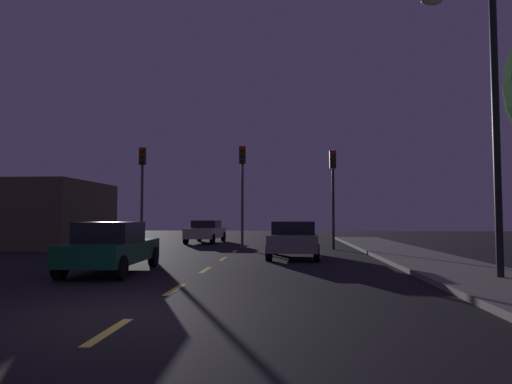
{
  "coord_description": "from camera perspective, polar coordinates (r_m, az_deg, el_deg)",
  "views": [
    {
      "loc": [
        2.57,
        -7.65,
        1.63
      ],
      "look_at": [
        0.96,
        14.83,
        2.87
      ],
      "focal_mm": 32.08,
      "sensor_mm": 36.0,
      "label": 1
    }
  ],
  "objects": [
    {
      "name": "traffic_signal_left",
      "position": [
        24.64,
        -14.01,
        1.7
      ],
      "size": [
        0.32,
        0.38,
        5.28
      ],
      "color": "#4C4C51",
      "rests_on": "ground_plane"
    },
    {
      "name": "traffic_signal_center",
      "position": [
        23.54,
        -1.71,
        1.85
      ],
      "size": [
        0.32,
        0.38,
        5.29
      ],
      "color": "#4C4C51",
      "rests_on": "ground_plane"
    },
    {
      "name": "sidewalk_curb_right",
      "position": [
        15.53,
        22.86,
        -8.66
      ],
      "size": [
        3.0,
        40.0,
        0.15
      ],
      "primitive_type": "cube",
      "color": "gray",
      "rests_on": "ground_plane"
    },
    {
      "name": "street_lamp_right",
      "position": [
        13.12,
        26.56,
        9.61
      ],
      "size": [
        1.88,
        0.36,
        7.44
      ],
      "color": "black",
      "rests_on": "ground_plane"
    },
    {
      "name": "lane_stripe_second",
      "position": [
        10.69,
        -10.07,
        -11.87
      ],
      "size": [
        0.16,
        1.6,
        0.01
      ],
      "primitive_type": "cube",
      "color": "#EACC4C",
      "rests_on": "ground_plane"
    },
    {
      "name": "ground_plane",
      "position": [
        14.96,
        -5.89,
        -9.4
      ],
      "size": [
        80.0,
        80.0,
        0.0
      ],
      "primitive_type": "plane",
      "color": "black"
    },
    {
      "name": "lane_stripe_third",
      "position": [
        14.37,
        -6.31,
        -9.64
      ],
      "size": [
        0.16,
        1.6,
        0.01
      ],
      "primitive_type": "cube",
      "color": "#EACC4C",
      "rests_on": "ground_plane"
    },
    {
      "name": "lane_stripe_sixth",
      "position": [
        25.63,
        -1.67,
        -6.79
      ],
      "size": [
        0.16,
        1.6,
        0.01
      ],
      "primitive_type": "cube",
      "color": "#EACC4C",
      "rests_on": "ground_plane"
    },
    {
      "name": "traffic_signal_right",
      "position": [
        23.51,
        9.58,
        1.46
      ],
      "size": [
        0.32,
        0.38,
        5.01
      ],
      "color": "#2D2D30",
      "rests_on": "ground_plane"
    },
    {
      "name": "car_oncoming_far",
      "position": [
        29.47,
        -6.28,
        -4.87
      ],
      "size": [
        2.08,
        4.5,
        1.42
      ],
      "color": "beige",
      "rests_on": "ground_plane"
    },
    {
      "name": "lane_stripe_fourth",
      "position": [
        18.11,
        -4.12,
        -8.3
      ],
      "size": [
        0.16,
        1.6,
        0.01
      ],
      "primitive_type": "cube",
      "color": "#EACC4C",
      "rests_on": "ground_plane"
    },
    {
      "name": "lane_stripe_nearest",
      "position": [
        7.13,
        -17.87,
        -16.21
      ],
      "size": [
        0.16,
        1.6,
        0.01
      ],
      "primitive_type": "cube",
      "color": "#EACC4C",
      "rests_on": "ground_plane"
    },
    {
      "name": "car_adjacent_lane",
      "position": [
        14.24,
        -17.54,
        -6.54
      ],
      "size": [
        1.98,
        4.47,
        1.49
      ],
      "color": "#0F4C2D",
      "rests_on": "ground_plane"
    },
    {
      "name": "car_stopped_ahead",
      "position": [
        18.52,
        4.76,
        -5.87
      ],
      "size": [
        2.14,
        4.28,
        1.46
      ],
      "color": "gray",
      "rests_on": "ground_plane"
    },
    {
      "name": "lane_stripe_fifth",
      "position": [
        21.86,
        -2.68,
        -7.42
      ],
      "size": [
        0.16,
        1.6,
        0.01
      ],
      "primitive_type": "cube",
      "color": "#EACC4C",
      "rests_on": "ground_plane"
    },
    {
      "name": "storefront_left",
      "position": [
        27.56,
        -24.98,
        -2.56
      ],
      "size": [
        5.62,
        6.86,
        3.54
      ],
      "primitive_type": "cube",
      "color": "brown",
      "rests_on": "ground_plane"
    }
  ]
}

